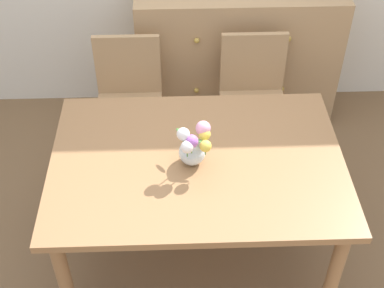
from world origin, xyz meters
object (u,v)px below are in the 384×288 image
object	(u,v)px
dining_table	(197,172)
chair_right	(253,93)
chair_left	(129,96)
dresser	(237,57)
flower_vase	(194,146)

from	to	relation	value
dining_table	chair_right	distance (m)	0.96
chair_left	dresser	bearing A→B (deg)	-147.95
chair_left	dresser	size ratio (longest dim) A/B	0.64
dresser	flower_vase	world-z (taller)	flower_vase
dining_table	dresser	bearing A→B (deg)	75.51
chair_right	flower_vase	xyz separation A→B (m)	(-0.42, -0.89, 0.36)
chair_left	flower_vase	bearing A→B (deg)	113.32
chair_right	dresser	world-z (taller)	dresser
chair_right	dresser	size ratio (longest dim) A/B	0.64
dining_table	chair_left	distance (m)	0.96
dining_table	dresser	distance (m)	1.38
dresser	flower_vase	bearing A→B (deg)	-104.94
chair_right	dresser	bearing A→B (deg)	-82.78
chair_right	flower_vase	bearing A→B (deg)	64.67
dresser	chair_left	bearing A→B (deg)	-147.95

